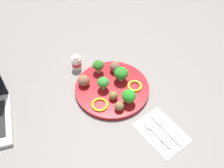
{
  "coord_description": "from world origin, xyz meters",
  "views": [
    {
      "loc": [
        -0.51,
        0.44,
        0.81
      ],
      "look_at": [
        0.0,
        0.0,
        0.04
      ],
      "focal_mm": 44.27,
      "sensor_mm": 36.0,
      "label": 1
    }
  ],
  "objects_px": {
    "broccoli_floret_near_rim": "(130,95)",
    "broccoli_floret_front_right": "(98,66)",
    "yogurt_bottle": "(76,63)",
    "meatball_mid_left": "(119,106)",
    "plate": "(112,89)",
    "pepper_ring_back_left": "(135,86)",
    "meatball_front_right": "(113,96)",
    "broccoli_floret_front_left": "(121,73)",
    "knife": "(164,127)",
    "meatball_back_left": "(84,81)",
    "fork": "(156,133)",
    "pepper_ring_back_right": "(100,105)",
    "broccoli_floret_back_left": "(103,82)",
    "napkin": "(162,132)",
    "meatball_far_rim": "(115,67)"
  },
  "relations": [
    {
      "from": "knife",
      "to": "fork",
      "type": "bearing_deg",
      "value": 85.56
    },
    {
      "from": "broccoli_floret_front_right",
      "to": "meatball_mid_left",
      "type": "height_order",
      "value": "broccoli_floret_front_right"
    },
    {
      "from": "pepper_ring_back_right",
      "to": "fork",
      "type": "distance_m",
      "value": 0.22
    },
    {
      "from": "broccoli_floret_back_left",
      "to": "meatball_front_right",
      "type": "xyz_separation_m",
      "value": [
        -0.06,
        0.0,
        -0.02
      ]
    },
    {
      "from": "meatball_mid_left",
      "to": "broccoli_floret_near_rim",
      "type": "bearing_deg",
      "value": -89.47
    },
    {
      "from": "broccoli_floret_front_right",
      "to": "pepper_ring_back_right",
      "type": "height_order",
      "value": "broccoli_floret_front_right"
    },
    {
      "from": "meatball_far_rim",
      "to": "napkin",
      "type": "bearing_deg",
      "value": 169.12
    },
    {
      "from": "fork",
      "to": "napkin",
      "type": "bearing_deg",
      "value": -116.99
    },
    {
      "from": "broccoli_floret_front_right",
      "to": "pepper_ring_back_right",
      "type": "distance_m",
      "value": 0.17
    },
    {
      "from": "pepper_ring_back_left",
      "to": "meatball_far_rim",
      "type": "bearing_deg",
      "value": 1.34
    },
    {
      "from": "broccoli_floret_front_left",
      "to": "meatball_far_rim",
      "type": "bearing_deg",
      "value": -15.38
    },
    {
      "from": "pepper_ring_back_left",
      "to": "knife",
      "type": "relative_size",
      "value": 0.38
    },
    {
      "from": "broccoli_floret_near_rim",
      "to": "napkin",
      "type": "xyz_separation_m",
      "value": [
        -0.16,
        -0.0,
        -0.05
      ]
    },
    {
      "from": "broccoli_floret_front_left",
      "to": "pepper_ring_back_left",
      "type": "xyz_separation_m",
      "value": [
        -0.06,
        -0.02,
        -0.03
      ]
    },
    {
      "from": "broccoli_floret_front_left",
      "to": "meatball_back_left",
      "type": "height_order",
      "value": "broccoli_floret_front_left"
    },
    {
      "from": "broccoli_floret_near_rim",
      "to": "meatball_far_rim",
      "type": "bearing_deg",
      "value": -21.99
    },
    {
      "from": "pepper_ring_back_right",
      "to": "broccoli_floret_front_left",
      "type": "bearing_deg",
      "value": -72.89
    },
    {
      "from": "broccoli_floret_near_rim",
      "to": "broccoli_floret_front_right",
      "type": "height_order",
      "value": "broccoli_floret_near_rim"
    },
    {
      "from": "broccoli_floret_near_rim",
      "to": "plate",
      "type": "bearing_deg",
      "value": 2.88
    },
    {
      "from": "meatball_front_right",
      "to": "fork",
      "type": "relative_size",
      "value": 0.27
    },
    {
      "from": "meatball_far_rim",
      "to": "knife",
      "type": "relative_size",
      "value": 0.29
    },
    {
      "from": "broccoli_floret_near_rim",
      "to": "meatball_front_right",
      "type": "height_order",
      "value": "broccoli_floret_near_rim"
    },
    {
      "from": "meatball_front_right",
      "to": "meatball_far_rim",
      "type": "relative_size",
      "value": 0.78
    },
    {
      "from": "broccoli_floret_front_right",
      "to": "napkin",
      "type": "height_order",
      "value": "broccoli_floret_front_right"
    },
    {
      "from": "broccoli_floret_back_left",
      "to": "pepper_ring_back_right",
      "type": "height_order",
      "value": "broccoli_floret_back_left"
    },
    {
      "from": "pepper_ring_back_left",
      "to": "napkin",
      "type": "distance_m",
      "value": 0.21
    },
    {
      "from": "meatball_back_left",
      "to": "meatball_mid_left",
      "type": "distance_m",
      "value": 0.17
    },
    {
      "from": "broccoli_floret_front_left",
      "to": "yogurt_bottle",
      "type": "relative_size",
      "value": 0.88
    },
    {
      "from": "meatball_back_left",
      "to": "pepper_ring_back_left",
      "type": "bearing_deg",
      "value": -133.68
    },
    {
      "from": "broccoli_floret_front_left",
      "to": "knife",
      "type": "relative_size",
      "value": 0.4
    },
    {
      "from": "meatball_far_rim",
      "to": "knife",
      "type": "xyz_separation_m",
      "value": [
        -0.3,
        0.04,
        -0.03
      ]
    },
    {
      "from": "yogurt_bottle",
      "to": "fork",
      "type": "bearing_deg",
      "value": -177.19
    },
    {
      "from": "meatball_mid_left",
      "to": "yogurt_bottle",
      "type": "xyz_separation_m",
      "value": [
        0.27,
        -0.01,
        -0.0
      ]
    },
    {
      "from": "broccoli_floret_back_left",
      "to": "meatball_back_left",
      "type": "bearing_deg",
      "value": 34.4
    },
    {
      "from": "plate",
      "to": "knife",
      "type": "relative_size",
      "value": 1.92
    },
    {
      "from": "broccoli_floret_back_left",
      "to": "fork",
      "type": "xyz_separation_m",
      "value": [
        -0.26,
        -0.02,
        -0.04
      ]
    },
    {
      "from": "plate",
      "to": "yogurt_bottle",
      "type": "relative_size",
      "value": 4.18
    },
    {
      "from": "meatball_front_right",
      "to": "broccoli_floret_front_right",
      "type": "bearing_deg",
      "value": -16.98
    },
    {
      "from": "pepper_ring_back_left",
      "to": "pepper_ring_back_right",
      "type": "xyz_separation_m",
      "value": [
        0.02,
        0.16,
        -0.0
      ]
    },
    {
      "from": "broccoli_floret_front_right",
      "to": "meatball_far_rim",
      "type": "distance_m",
      "value": 0.07
    },
    {
      "from": "knife",
      "to": "broccoli_floret_front_right",
      "type": "bearing_deg",
      "value": 2.1
    },
    {
      "from": "meatball_back_left",
      "to": "napkin",
      "type": "height_order",
      "value": "meatball_back_left"
    },
    {
      "from": "broccoli_floret_near_rim",
      "to": "yogurt_bottle",
      "type": "height_order",
      "value": "broccoli_floret_near_rim"
    },
    {
      "from": "broccoli_floret_back_left",
      "to": "fork",
      "type": "height_order",
      "value": "broccoli_floret_back_left"
    },
    {
      "from": "broccoli_floret_back_left",
      "to": "pepper_ring_back_right",
      "type": "relative_size",
      "value": 0.89
    },
    {
      "from": "plate",
      "to": "pepper_ring_back_left",
      "type": "xyz_separation_m",
      "value": [
        -0.05,
        -0.07,
        0.01
      ]
    },
    {
      "from": "pepper_ring_back_left",
      "to": "fork",
      "type": "relative_size",
      "value": 0.46
    },
    {
      "from": "broccoli_floret_near_rim",
      "to": "meatball_back_left",
      "type": "xyz_separation_m",
      "value": [
        0.17,
        0.08,
        -0.01
      ]
    },
    {
      "from": "yogurt_bottle",
      "to": "meatball_mid_left",
      "type": "bearing_deg",
      "value": 177.17
    },
    {
      "from": "broccoli_floret_near_rim",
      "to": "pepper_ring_back_left",
      "type": "bearing_deg",
      "value": -58.32
    }
  ]
}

